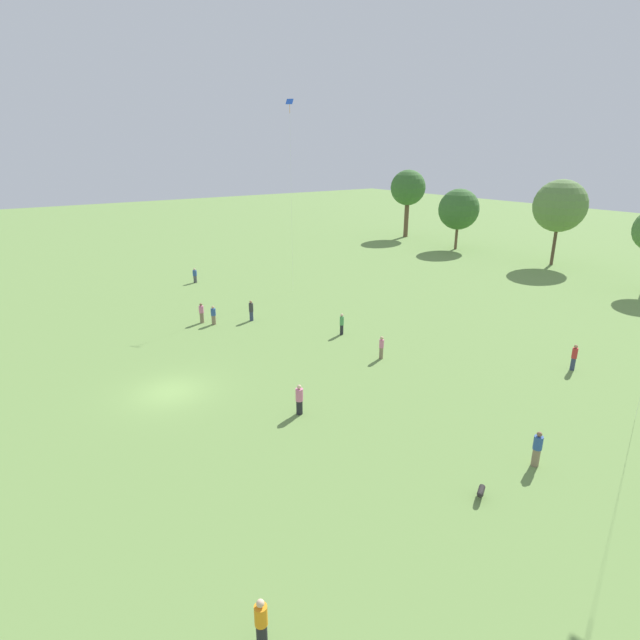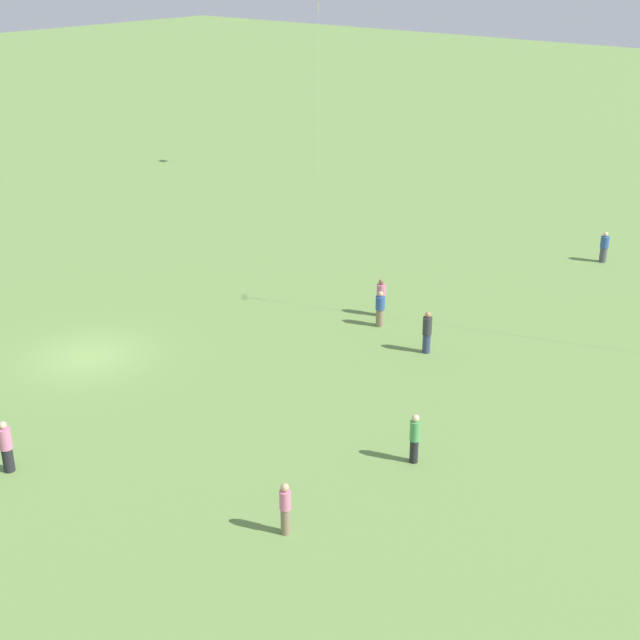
# 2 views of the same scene
# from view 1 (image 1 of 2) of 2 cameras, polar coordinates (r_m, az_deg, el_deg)

# --- Properties ---
(ground_plane) EXTENTS (240.00, 240.00, 0.00)m
(ground_plane) POSITION_cam_1_polar(r_m,az_deg,el_deg) (32.09, -16.69, -7.87)
(ground_plane) COLOR #6B8E47
(tree_0) EXTENTS (5.69, 5.69, 10.92)m
(tree_0) POSITION_cam_1_polar(r_m,az_deg,el_deg) (85.99, 10.03, 14.62)
(tree_0) COLOR brown
(tree_0) RESTS_ON ground_plane
(tree_1) EXTENTS (5.82, 5.82, 8.73)m
(tree_1) POSITION_cam_1_polar(r_m,az_deg,el_deg) (76.57, 15.58, 12.09)
(tree_1) COLOR brown
(tree_1) RESTS_ON ground_plane
(tree_2) EXTENTS (6.39, 6.39, 10.62)m
(tree_2) POSITION_cam_1_polar(r_m,az_deg,el_deg) (69.76, 25.74, 11.66)
(tree_2) COLOR brown
(tree_2) RESTS_ON ground_plane
(person_0) EXTENTS (0.43, 0.43, 1.67)m
(person_0) POSITION_cam_1_polar(r_m,az_deg,el_deg) (35.33, 7.03, -3.13)
(person_0) COLOR #847056
(person_0) RESTS_ON ground_plane
(person_1) EXTENTS (0.50, 0.50, 1.73)m
(person_1) POSITION_cam_1_polar(r_m,az_deg,el_deg) (43.50, -13.39, 0.77)
(person_1) COLOR #847056
(person_1) RESTS_ON ground_plane
(person_3) EXTENTS (0.43, 0.43, 1.81)m
(person_3) POSITION_cam_1_polar(r_m,az_deg,el_deg) (37.34, 27.03, -3.81)
(person_3) COLOR #333D5B
(person_3) RESTS_ON ground_plane
(person_4) EXTENTS (0.46, 0.46, 1.79)m
(person_4) POSITION_cam_1_polar(r_m,az_deg,el_deg) (25.88, 23.56, -13.36)
(person_4) COLOR #847056
(person_4) RESTS_ON ground_plane
(person_5) EXTENTS (0.49, 0.49, 1.62)m
(person_5) POSITION_cam_1_polar(r_m,az_deg,el_deg) (42.90, -12.08, 0.53)
(person_5) COLOR #847056
(person_5) RESTS_ON ground_plane
(person_6) EXTENTS (0.58, 0.58, 1.78)m
(person_6) POSITION_cam_1_polar(r_m,az_deg,el_deg) (28.02, -2.37, -9.08)
(person_6) COLOR #232328
(person_6) RESTS_ON ground_plane
(person_7) EXTENTS (0.55, 0.55, 1.85)m
(person_7) POSITION_cam_1_polar(r_m,az_deg,el_deg) (17.10, -6.72, -31.27)
(person_7) COLOR #232328
(person_7) RESTS_ON ground_plane
(person_8) EXTENTS (0.46, 0.46, 1.74)m
(person_8) POSITION_cam_1_polar(r_m,az_deg,el_deg) (39.64, 2.50, -0.45)
(person_8) COLOR #232328
(person_8) RESTS_ON ground_plane
(person_9) EXTENTS (0.49, 0.49, 1.80)m
(person_9) POSITION_cam_1_polar(r_m,az_deg,el_deg) (43.26, -7.87, 1.07)
(person_9) COLOR #333D5B
(person_9) RESTS_ON ground_plane
(person_10) EXTENTS (0.59, 0.59, 1.63)m
(person_10) POSITION_cam_1_polar(r_m,az_deg,el_deg) (57.07, -14.11, 4.94)
(person_10) COLOR #4C4C51
(person_10) RESTS_ON ground_plane
(kite_4) EXTENTS (0.79, 0.76, 18.48)m
(kite_4) POSITION_cam_1_polar(r_m,az_deg,el_deg) (50.41, -3.46, 21.64)
(kite_4) COLOR blue
(kite_4) RESTS_ON ground_plane
(dog_0) EXTENTS (0.55, 0.75, 0.50)m
(dog_0) POSITION_cam_1_polar(r_m,az_deg,el_deg) (23.27, 17.90, -18.19)
(dog_0) COLOR black
(dog_0) RESTS_ON ground_plane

